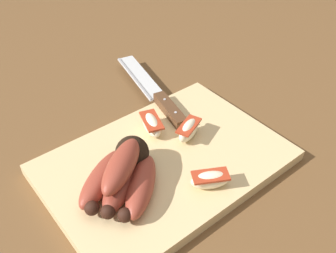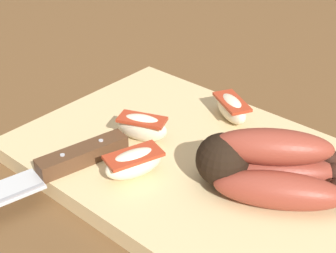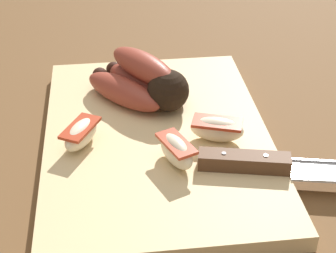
# 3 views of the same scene
# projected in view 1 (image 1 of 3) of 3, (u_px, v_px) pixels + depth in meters

# --- Properties ---
(ground_plane) EXTENTS (6.00, 6.00, 0.00)m
(ground_plane) POSITION_uv_depth(u_px,v_px,m) (179.00, 169.00, 0.63)
(ground_plane) COLOR brown
(cutting_board) EXTENTS (0.38, 0.27, 0.02)m
(cutting_board) POSITION_uv_depth(u_px,v_px,m) (165.00, 162.00, 0.62)
(cutting_board) COLOR #DBBC84
(cutting_board) RESTS_ON ground_plane
(banana_bunch) EXTENTS (0.16, 0.15, 0.06)m
(banana_bunch) POSITION_uv_depth(u_px,v_px,m) (123.00, 174.00, 0.56)
(banana_bunch) COLOR black
(banana_bunch) RESTS_ON cutting_board
(chefs_knife) EXTENTS (0.09, 0.28, 0.02)m
(chefs_knife) POSITION_uv_depth(u_px,v_px,m) (159.00, 97.00, 0.74)
(chefs_knife) COLOR silver
(chefs_knife) RESTS_ON cutting_board
(apple_wedge_near) EXTENTS (0.06, 0.05, 0.03)m
(apple_wedge_near) POSITION_uv_depth(u_px,v_px,m) (208.00, 181.00, 0.56)
(apple_wedge_near) COLOR #F4E5C1
(apple_wedge_near) RESTS_ON cutting_board
(apple_wedge_middle) EXTENTS (0.06, 0.04, 0.03)m
(apple_wedge_middle) POSITION_uv_depth(u_px,v_px,m) (189.00, 130.00, 0.65)
(apple_wedge_middle) COLOR #F4E5C1
(apple_wedge_middle) RESTS_ON cutting_board
(apple_wedge_far) EXTENTS (0.05, 0.07, 0.03)m
(apple_wedge_far) POSITION_uv_depth(u_px,v_px,m) (152.00, 124.00, 0.66)
(apple_wedge_far) COLOR #F4E5C1
(apple_wedge_far) RESTS_ON cutting_board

